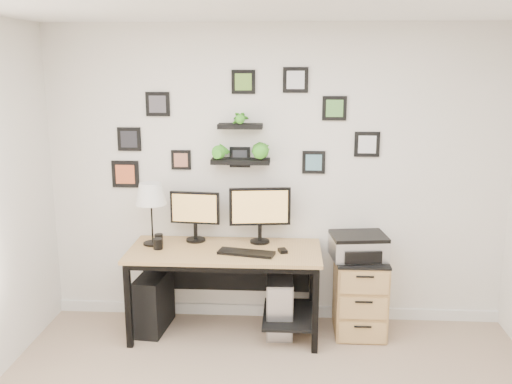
# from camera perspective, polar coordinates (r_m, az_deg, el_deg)

# --- Properties ---
(room) EXTENTS (4.00, 4.00, 4.00)m
(room) POSITION_cam_1_polar(r_m,az_deg,el_deg) (5.34, 1.89, -11.77)
(room) COLOR tan
(room) RESTS_ON ground
(desk) EXTENTS (1.60, 0.70, 0.75)m
(desk) POSITION_cam_1_polar(r_m,az_deg,el_deg) (4.85, -2.67, -7.03)
(desk) COLOR tan
(desk) RESTS_ON ground
(monitor_left) EXTENTS (0.43, 0.18, 0.44)m
(monitor_left) POSITION_cam_1_polar(r_m,az_deg,el_deg) (4.94, -6.13, -2.05)
(monitor_left) COLOR black
(monitor_left) RESTS_ON desk
(monitor_right) EXTENTS (0.52, 0.19, 0.49)m
(monitor_right) POSITION_cam_1_polar(r_m,az_deg,el_deg) (4.86, 0.40, -1.85)
(monitor_right) COLOR black
(monitor_right) RESTS_ON desk
(keyboard) EXTENTS (0.48, 0.24, 0.02)m
(keyboard) POSITION_cam_1_polar(r_m,az_deg,el_deg) (4.66, -0.98, -6.10)
(keyboard) COLOR black
(keyboard) RESTS_ON desk
(mouse) EXTENTS (0.09, 0.11, 0.03)m
(mouse) POSITION_cam_1_polar(r_m,az_deg,el_deg) (4.70, 2.68, -5.89)
(mouse) COLOR black
(mouse) RESTS_ON desk
(table_lamp) EXTENTS (0.26, 0.26, 0.54)m
(table_lamp) POSITION_cam_1_polar(r_m,az_deg,el_deg) (4.87, -10.47, -0.32)
(table_lamp) COLOR black
(table_lamp) RESTS_ON desk
(mug) EXTENTS (0.08, 0.08, 0.09)m
(mug) POSITION_cam_1_polar(r_m,az_deg,el_deg) (4.84, -9.78, -5.13)
(mug) COLOR black
(mug) RESTS_ON desk
(pen_cup) EXTENTS (0.07, 0.07, 0.09)m
(pen_cup) POSITION_cam_1_polar(r_m,az_deg,el_deg) (4.95, -9.69, -4.69)
(pen_cup) COLOR black
(pen_cup) RESTS_ON desk
(pc_tower_black) EXTENTS (0.27, 0.51, 0.49)m
(pc_tower_black) POSITION_cam_1_polar(r_m,az_deg,el_deg) (5.11, -10.18, -10.74)
(pc_tower_black) COLOR black
(pc_tower_black) RESTS_ON ground
(pc_tower_grey) EXTENTS (0.23, 0.51, 0.49)m
(pc_tower_grey) POSITION_cam_1_polar(r_m,az_deg,el_deg) (5.00, 2.36, -11.07)
(pc_tower_grey) COLOR gray
(pc_tower_grey) RESTS_ON ground
(file_cabinet) EXTENTS (0.43, 0.53, 0.67)m
(file_cabinet) POSITION_cam_1_polar(r_m,az_deg,el_deg) (5.02, 10.34, -10.08)
(file_cabinet) COLOR tan
(file_cabinet) RESTS_ON ground
(printer) EXTENTS (0.49, 0.41, 0.20)m
(printer) POSITION_cam_1_polar(r_m,az_deg,el_deg) (4.86, 10.19, -5.35)
(printer) COLOR silver
(printer) RESTS_ON file_cabinet
(wall_decor) EXTENTS (2.33, 0.18, 1.04)m
(wall_decor) POSITION_cam_1_polar(r_m,az_deg,el_deg) (4.85, -1.60, 5.54)
(wall_decor) COLOR black
(wall_decor) RESTS_ON ground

